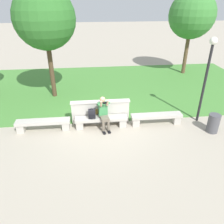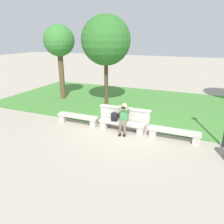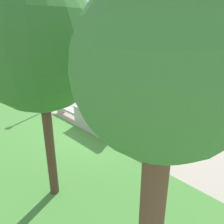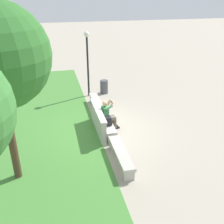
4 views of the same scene
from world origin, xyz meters
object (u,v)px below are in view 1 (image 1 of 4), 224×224
at_px(bench_main, 43,124).
at_px(backpack, 92,114).
at_px(tree_behind_wall, 45,19).
at_px(tree_right_background, 192,15).
at_px(bench_mid, 156,117).
at_px(person_photographer, 104,112).
at_px(trash_bin, 213,123).
at_px(bench_near, 101,120).
at_px(lamp_post, 208,68).

height_order(bench_main, backpack, backpack).
xyz_separation_m(backpack, tree_behind_wall, (-1.90, 3.35, 3.19)).
distance_m(tree_behind_wall, tree_right_background, 8.84).
height_order(tree_behind_wall, tree_right_background, tree_behind_wall).
bearing_deg(bench_main, bench_mid, 0.00).
relative_size(person_photographer, backpack, 3.08).
bearing_deg(tree_right_background, tree_behind_wall, -160.07).
relative_size(person_photographer, tree_right_background, 0.26).
bearing_deg(trash_bin, tree_behind_wall, 147.67).
relative_size(bench_mid, tree_right_background, 0.41).
bearing_deg(backpack, tree_behind_wall, 119.55).
height_order(bench_main, trash_bin, trash_bin).
height_order(bench_near, person_photographer, person_photographer).
xyz_separation_m(trash_bin, lamp_post, (-0.18, 0.90, 1.91)).
relative_size(bench_main, tree_right_background, 0.41).
bearing_deg(backpack, bench_mid, 0.18).
bearing_deg(bench_near, tree_behind_wall, 124.08).
distance_m(bench_mid, person_photographer, 2.22).
bearing_deg(bench_main, bench_near, 0.00).
height_order(trash_bin, lamp_post, lamp_post).
xyz_separation_m(person_photographer, lamp_post, (4.02, 0.17, 1.55)).
height_order(bench_main, bench_mid, same).
height_order(bench_near, tree_right_background, tree_right_background).
bearing_deg(tree_behind_wall, bench_main, -90.28).
relative_size(backpack, trash_bin, 0.57).
xyz_separation_m(person_photographer, trash_bin, (4.20, -0.73, -0.36)).
distance_m(person_photographer, tree_right_background, 9.24).
xyz_separation_m(bench_main, bench_near, (2.28, 0.00, 0.00)).
distance_m(bench_near, tree_right_background, 9.39).
bearing_deg(bench_mid, bench_near, 180.00).
bearing_deg(bench_mid, person_photographer, -178.00).
distance_m(person_photographer, backpack, 0.48).
xyz_separation_m(backpack, lamp_post, (4.48, 0.10, 1.66)).
relative_size(backpack, tree_behind_wall, 0.08).
relative_size(bench_main, lamp_post, 0.61).
height_order(bench_mid, trash_bin, trash_bin).
xyz_separation_m(bench_mid, tree_right_background, (3.76, 6.36, 3.37)).
bearing_deg(bench_near, trash_bin, -10.63).
bearing_deg(bench_near, bench_mid, 0.00).
bearing_deg(bench_main, person_photographer, -1.83).
height_order(tree_behind_wall, lamp_post, tree_behind_wall).
xyz_separation_m(person_photographer, tree_right_background, (5.94, 6.43, 2.93)).
bearing_deg(backpack, lamp_post, 1.29).
bearing_deg(bench_main, trash_bin, -6.99).
distance_m(backpack, tree_right_background, 9.53).
distance_m(bench_main, person_photographer, 2.42).
bearing_deg(bench_near, tree_right_background, 46.46).
relative_size(bench_near, lamp_post, 0.61).
distance_m(bench_mid, tree_behind_wall, 6.65).
bearing_deg(tree_right_background, person_photographer, -132.72).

